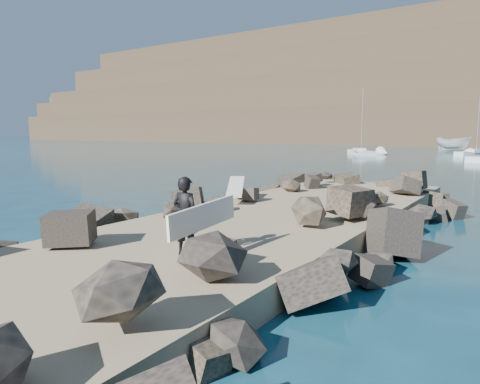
{
  "coord_description": "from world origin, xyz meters",
  "views": [
    {
      "loc": [
        6.36,
        -10.33,
        3.07
      ],
      "look_at": [
        0.0,
        -1.0,
        1.5
      ],
      "focal_mm": 32.0,
      "sensor_mm": 36.0,
      "label": 1
    }
  ],
  "objects_px": {
    "boat_imported": "(453,143)",
    "surfer_with_board": "(188,216)",
    "surfboard_resting": "(236,189)",
    "sailboat_b": "(476,154)"
  },
  "relations": [
    {
      "from": "surfer_with_board",
      "to": "boat_imported",
      "type": "bearing_deg",
      "value": 94.34
    },
    {
      "from": "surfboard_resting",
      "to": "sailboat_b",
      "type": "height_order",
      "value": "sailboat_b"
    },
    {
      "from": "boat_imported",
      "to": "sailboat_b",
      "type": "height_order",
      "value": "sailboat_b"
    },
    {
      "from": "surfboard_resting",
      "to": "boat_imported",
      "type": "distance_m",
      "value": 69.61
    },
    {
      "from": "surfer_with_board",
      "to": "surfboard_resting",
      "type": "bearing_deg",
      "value": 117.0
    },
    {
      "from": "sailboat_b",
      "to": "surfer_with_board",
      "type": "bearing_deg",
      "value": -89.58
    },
    {
      "from": "boat_imported",
      "to": "surfer_with_board",
      "type": "bearing_deg",
      "value": -153.77
    },
    {
      "from": "surfer_with_board",
      "to": "sailboat_b",
      "type": "bearing_deg",
      "value": 90.42
    },
    {
      "from": "boat_imported",
      "to": "surfboard_resting",
      "type": "bearing_deg",
      "value": -155.97
    },
    {
      "from": "boat_imported",
      "to": "surfer_with_board",
      "type": "height_order",
      "value": "boat_imported"
    }
  ]
}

